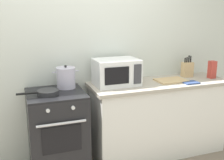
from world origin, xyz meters
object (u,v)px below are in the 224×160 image
at_px(cutting_board, 171,80).
at_px(knife_block, 187,69).
at_px(stove, 58,133).
at_px(oven_mitt, 190,83).
at_px(pasta_box, 212,70).
at_px(stock_pot, 66,78).
at_px(microwave, 116,72).
at_px(frying_pan, 47,92).

relative_size(cutting_board, knife_block, 1.30).
height_order(stove, oven_mitt, oven_mitt).
distance_m(cutting_board, knife_block, 0.36).
bearing_deg(oven_mitt, pasta_box, 17.76).
relative_size(stock_pot, oven_mitt, 1.63).
height_order(stove, cutting_board, cutting_board).
bearing_deg(oven_mitt, microwave, 164.36).
xyz_separation_m(frying_pan, oven_mitt, (1.65, -0.10, -0.02)).
xyz_separation_m(stove, cutting_board, (1.40, 0.00, 0.47)).
relative_size(microwave, cutting_board, 1.39).
xyz_separation_m(microwave, pasta_box, (1.26, -0.11, -0.04)).
bearing_deg(knife_block, cutting_board, -156.55).
bearing_deg(cutting_board, knife_block, 23.45).
bearing_deg(knife_block, oven_mitt, -117.36).
bearing_deg(knife_block, stock_pot, -179.78).
height_order(stove, microwave, microwave).
bearing_deg(stove, frying_pan, -145.28).
bearing_deg(cutting_board, frying_pan, -177.54).
height_order(stock_pot, oven_mitt, stock_pot).
xyz_separation_m(stock_pot, cutting_board, (1.25, -0.13, -0.11)).
xyz_separation_m(pasta_box, oven_mitt, (-0.41, -0.13, -0.10)).
xyz_separation_m(cutting_board, knife_block, (0.32, 0.14, 0.09)).
relative_size(stove, microwave, 1.84).
distance_m(microwave, oven_mitt, 0.89).
xyz_separation_m(frying_pan, pasta_box, (2.06, 0.03, 0.08)).
relative_size(cutting_board, oven_mitt, 2.00).
distance_m(cutting_board, pasta_box, 0.58).
xyz_separation_m(stock_pot, pasta_box, (1.83, -0.16, -0.01)).
bearing_deg(frying_pan, stove, 34.72).
height_order(microwave, knife_block, microwave).
xyz_separation_m(microwave, cutting_board, (0.68, -0.08, -0.14)).
height_order(cutting_board, oven_mitt, cutting_board).
xyz_separation_m(knife_block, oven_mitt, (-0.16, -0.30, -0.09)).
bearing_deg(pasta_box, frying_pan, -179.06).
distance_m(frying_pan, pasta_box, 2.06).
bearing_deg(knife_block, pasta_box, -34.14).
height_order(pasta_box, oven_mitt, pasta_box).
bearing_deg(cutting_board, stock_pot, 173.90).
bearing_deg(microwave, knife_block, 3.53).
relative_size(stove, frying_pan, 2.19).
bearing_deg(knife_block, microwave, -176.47).
distance_m(frying_pan, oven_mitt, 1.66).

